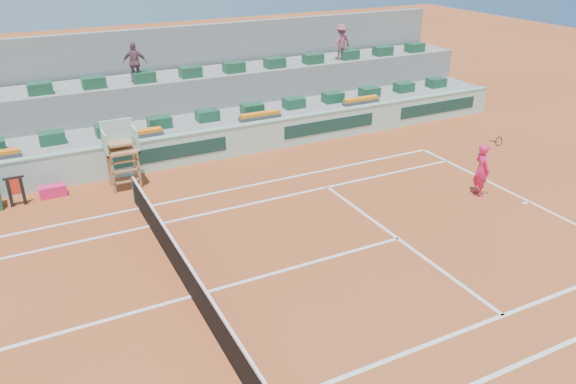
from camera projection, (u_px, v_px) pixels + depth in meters
ground at (191, 297)px, 14.06m from camera, size 90.00×90.00×0.00m
seating_tier_lower at (106, 143)px, 22.44m from camera, size 36.00×4.00×1.20m
seating_tier_upper at (97, 115)px, 23.43m from camera, size 36.00×2.40×2.60m
stadium_back_wall at (87, 85)px, 24.34m from camera, size 36.00×0.40×4.40m
player_bag at (53, 191)px, 19.25m from camera, size 0.89×0.39×0.39m
spectator_mid at (135, 63)px, 22.74m from camera, size 1.05×0.71×1.66m
spectator_right at (341, 42)px, 26.87m from camera, size 1.17×0.80×1.67m
court_lines at (191, 296)px, 14.06m from camera, size 23.89×11.09×0.01m
tennis_net at (190, 279)px, 13.84m from camera, size 0.10×11.97×1.10m
advertising_hoarding at (118, 160)px, 20.66m from camera, size 36.00×0.34×1.26m
umpire_chair at (120, 146)px, 19.45m from camera, size 1.10×0.90×2.40m
seat_row_lower at (108, 130)px, 21.36m from camera, size 32.90×0.60×0.44m
seat_row_upper at (94, 82)px, 22.30m from camera, size 32.90×0.60×0.44m
flower_planters at (70, 145)px, 20.14m from camera, size 26.80×0.36×0.28m
towel_rack at (16, 189)px, 18.44m from camera, size 0.64×0.11×1.03m
tennis_player at (482, 170)px, 19.07m from camera, size 0.55×0.93×2.28m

